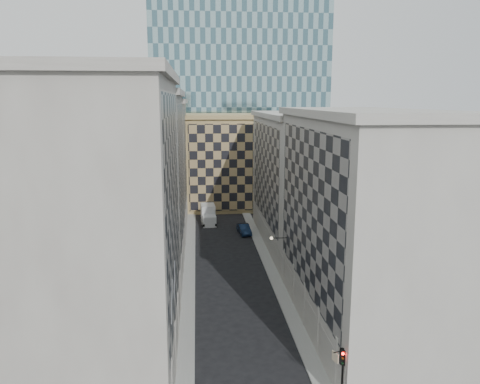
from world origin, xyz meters
TOP-DOWN VIEW (x-y plane):
  - sidewalk_west at (-5.25, 30.00)m, footprint 1.50×100.00m
  - sidewalk_east at (5.25, 30.00)m, footprint 1.50×100.00m
  - bldg_left_a at (-10.88, 11.00)m, footprint 10.80×22.80m
  - bldg_left_b at (-10.88, 33.00)m, footprint 10.80×22.80m
  - bldg_left_c at (-10.88, 55.00)m, footprint 10.80×22.80m
  - bldg_right_a at (10.88, 15.00)m, footprint 10.80×26.80m
  - bldg_right_b at (10.89, 42.00)m, footprint 10.80×28.80m
  - tan_block at (2.00, 67.90)m, footprint 16.80×14.80m
  - church_tower at (0.00, 82.00)m, footprint 7.20×7.20m
  - flagpoles_left at (-5.90, 6.00)m, footprint 0.10×6.33m
  - bracket_lamp at (4.38, 24.00)m, footprint 1.98×0.36m
  - traffic_light at (5.90, 2.80)m, footprint 0.54×0.53m
  - box_truck at (-2.20, 54.55)m, footprint 2.72×6.01m
  - dark_car at (3.45, 47.24)m, footprint 2.19×4.95m
  - shop_sign at (5.42, 3.00)m, footprint 0.77×0.68m

SIDE VIEW (x-z plane):
  - sidewalk_west at x=-5.25m, z-range 0.00..0.15m
  - sidewalk_east at x=5.25m, z-range 0.00..0.15m
  - dark_car at x=3.45m, z-range 0.00..1.58m
  - box_truck at x=-2.20m, z-range -0.21..3.02m
  - traffic_light at x=5.90m, z-range 1.09..5.42m
  - shop_sign at x=5.42m, z-range 3.44..4.23m
  - bracket_lamp at x=4.38m, z-range 6.02..6.38m
  - flagpoles_left at x=-5.90m, z-range 6.83..9.17m
  - tan_block at x=2.00m, z-range 0.04..18.84m
  - bldg_right_b at x=10.89m, z-range 0.00..19.70m
  - bldg_right_a at x=10.88m, z-range -0.03..20.67m
  - bldg_left_c at x=-10.88m, z-range -0.02..21.68m
  - bldg_left_b at x=-10.88m, z-range -0.03..22.67m
  - bldg_left_a at x=-10.88m, z-range -0.03..23.67m
  - church_tower at x=0.00m, z-range 1.20..52.70m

